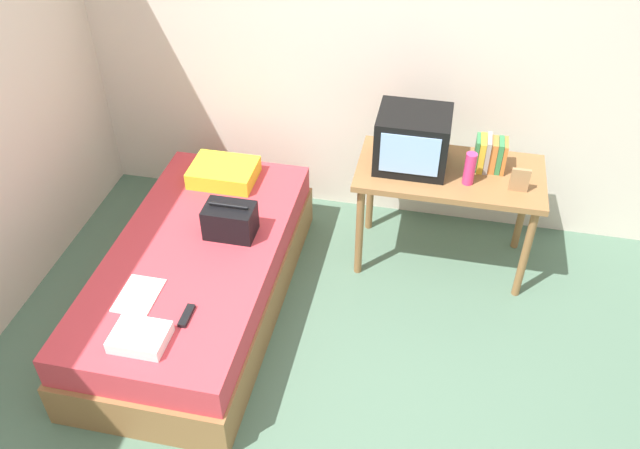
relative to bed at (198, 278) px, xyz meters
The scene contains 13 objects.
ground_plane 1.11m from the bed, 40.28° to the right, with size 8.00×8.00×0.00m, color #4C6B56.
wall_back 1.87m from the bed, 57.55° to the left, with size 5.20×0.10×2.60m, color beige.
bed is the anchor object (origin of this frame).
desk 1.68m from the bed, 27.85° to the left, with size 1.16×0.60×0.74m.
tv 1.57m from the bed, 33.31° to the left, with size 0.44×0.39×0.36m.
water_bottle 1.78m from the bed, 22.79° to the left, with size 0.07×0.07×0.21m, color #E53372.
book_row 1.95m from the bed, 26.61° to the left, with size 0.19×0.16×0.22m.
picture_frame 2.03m from the bed, 18.96° to the left, with size 0.11×0.02×0.15m, color #9E754C.
pillow 0.77m from the bed, 93.45° to the left, with size 0.43×0.33×0.11m, color yellow.
handbag 0.43m from the bed, 45.12° to the left, with size 0.30×0.20×0.22m.
magazine 0.53m from the bed, 109.65° to the right, with size 0.21×0.29×0.01m, color white.
remote_dark 0.61m from the bed, 73.35° to the right, with size 0.04×0.16×0.02m, color black.
folded_towel 0.79m from the bed, 90.68° to the right, with size 0.28×0.22×0.07m, color white.
Camera 1 is at (0.52, -2.05, 3.10)m, focal length 37.40 mm.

